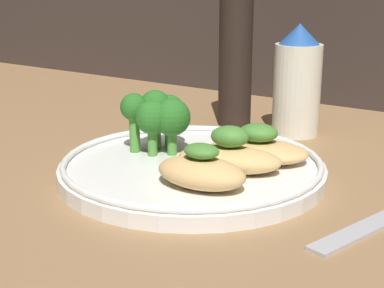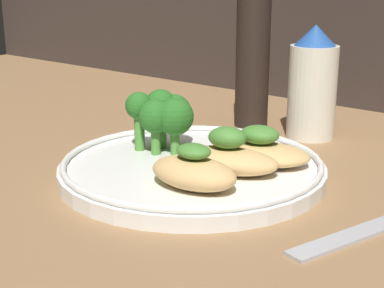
{
  "view_description": "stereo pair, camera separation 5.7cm",
  "coord_description": "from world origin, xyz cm",
  "px_view_note": "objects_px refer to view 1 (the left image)",
  "views": [
    {
      "loc": [
        30.29,
        -45.02,
        19.54
      ],
      "look_at": [
        0.0,
        0.0,
        3.4
      ],
      "focal_mm": 55.0,
      "sensor_mm": 36.0,
      "label": 1
    },
    {
      "loc": [
        34.81,
        -41.62,
        19.54
      ],
      "look_at": [
        0.0,
        0.0,
        3.4
      ],
      "focal_mm": 55.0,
      "sensor_mm": 36.0,
      "label": 2
    }
  ],
  "objects_px": {
    "plate": "(192,168)",
    "sauce_bottle": "(297,82)",
    "broccoli_bunch": "(160,114)",
    "pepper_grinder": "(236,55)"
  },
  "relations": [
    {
      "from": "broccoli_bunch",
      "to": "sauce_bottle",
      "type": "height_order",
      "value": "sauce_bottle"
    },
    {
      "from": "plate",
      "to": "broccoli_bunch",
      "type": "relative_size",
      "value": 3.65
    },
    {
      "from": "broccoli_bunch",
      "to": "pepper_grinder",
      "type": "bearing_deg",
      "value": 96.0
    },
    {
      "from": "sauce_bottle",
      "to": "pepper_grinder",
      "type": "distance_m",
      "value": 0.09
    },
    {
      "from": "plate",
      "to": "pepper_grinder",
      "type": "distance_m",
      "value": 0.23
    },
    {
      "from": "plate",
      "to": "pepper_grinder",
      "type": "relative_size",
      "value": 1.31
    },
    {
      "from": "plate",
      "to": "sauce_bottle",
      "type": "distance_m",
      "value": 0.21
    },
    {
      "from": "broccoli_bunch",
      "to": "sauce_bottle",
      "type": "bearing_deg",
      "value": 70.4
    },
    {
      "from": "pepper_grinder",
      "to": "broccoli_bunch",
      "type": "bearing_deg",
      "value": -84.0
    },
    {
      "from": "sauce_bottle",
      "to": "pepper_grinder",
      "type": "bearing_deg",
      "value": -180.0
    }
  ]
}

